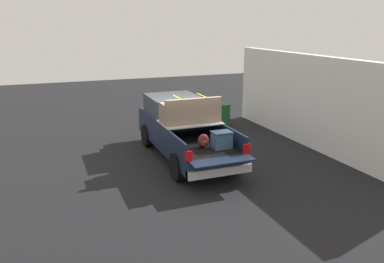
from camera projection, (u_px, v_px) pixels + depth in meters
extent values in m
plane|color=black|center=(186.00, 158.00, 13.24)|extent=(40.00, 40.00, 0.00)
cube|color=#162138|center=(186.00, 140.00, 13.07)|extent=(5.50, 1.92, 0.45)
cube|color=black|center=(199.00, 144.00, 11.93)|extent=(2.80, 1.80, 0.04)
cube|color=#162138|center=(170.00, 140.00, 11.54)|extent=(2.80, 0.06, 0.50)
cube|color=#162138|center=(226.00, 133.00, 12.19)|extent=(2.80, 0.06, 0.50)
cube|color=#162138|center=(184.00, 126.00, 13.10)|extent=(0.06, 1.80, 0.50)
cube|color=#162138|center=(222.00, 161.00, 10.43)|extent=(0.55, 1.80, 0.04)
cube|color=#B2B2B7|center=(190.00, 122.00, 12.49)|extent=(1.25, 1.92, 0.04)
cube|color=#162138|center=(173.00, 118.00, 14.16)|extent=(2.30, 1.92, 0.50)
cube|color=#2D3842|center=(174.00, 104.00, 13.92)|extent=(1.94, 1.76, 0.59)
cube|color=#162138|center=(162.00, 112.00, 15.38)|extent=(0.40, 1.82, 0.38)
cube|color=#B2B2B7|center=(220.00, 171.00, 10.66)|extent=(0.24, 1.92, 0.24)
cube|color=red|center=(189.00, 156.00, 10.31)|extent=(0.06, 0.20, 0.28)
cube|color=red|center=(246.00, 149.00, 10.92)|extent=(0.06, 0.20, 0.28)
cylinder|color=black|center=(147.00, 135.00, 14.39)|extent=(0.84, 0.30, 0.84)
cylinder|color=black|center=(191.00, 131.00, 15.00)|extent=(0.84, 0.30, 0.84)
cylinder|color=black|center=(178.00, 167.00, 11.25)|extent=(0.84, 0.30, 0.84)
cylinder|color=black|center=(232.00, 159.00, 11.86)|extent=(0.84, 0.30, 0.84)
cube|color=#335170|center=(222.00, 141.00, 11.37)|extent=(0.40, 0.55, 0.46)
cube|color=#23394E|center=(222.00, 132.00, 11.31)|extent=(0.44, 0.59, 0.05)
ellipsoid|color=maroon|center=(203.00, 141.00, 11.48)|extent=(0.20, 0.35, 0.40)
ellipsoid|color=maroon|center=(205.00, 144.00, 11.39)|extent=(0.09, 0.25, 0.18)
cube|color=#84705B|center=(190.00, 115.00, 12.43)|extent=(0.81, 1.87, 0.42)
cube|color=#84705B|center=(194.00, 105.00, 12.03)|extent=(0.16, 1.87, 0.40)
cube|color=#84705B|center=(165.00, 107.00, 12.09)|extent=(0.57, 0.20, 0.22)
cube|color=#84705B|center=(213.00, 103.00, 12.67)|extent=(0.57, 0.20, 0.22)
cube|color=yellow|center=(178.00, 97.00, 12.11)|extent=(0.91, 0.03, 0.02)
cube|color=yellow|center=(202.00, 96.00, 12.40)|extent=(0.91, 0.03, 0.02)
cube|color=white|center=(313.00, 102.00, 14.14)|extent=(10.01, 0.36, 3.38)
cylinder|color=#1E592D|center=(224.00, 115.00, 17.38)|extent=(0.56, 0.56, 0.90)
cylinder|color=#1E592D|center=(224.00, 105.00, 17.24)|extent=(0.60, 0.60, 0.08)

